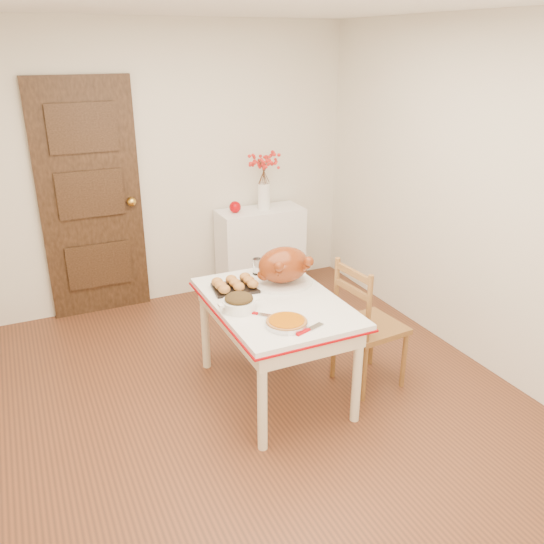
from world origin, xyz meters
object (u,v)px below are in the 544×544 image
sideboard (261,250)px  turkey_platter (284,267)px  chair_oak (370,324)px  kitchen_table (275,347)px  pumpkin_pie (287,322)px

sideboard → turkey_platter: bearing=-108.1°
sideboard → chair_oak: (0.01, -1.86, 0.06)m
chair_oak → kitchen_table: bearing=71.1°
chair_oak → pumpkin_pie: 0.83m
sideboard → turkey_platter: size_ratio=1.92×
sideboard → kitchen_table: size_ratio=0.69×
sideboard → turkey_platter: turkey_platter is taller
kitchen_table → chair_oak: 0.69m
turkey_platter → pumpkin_pie: turkey_platter is taller
kitchen_table → chair_oak: bearing=-14.0°
kitchen_table → turkey_platter: (0.16, 0.20, 0.49)m
sideboard → chair_oak: bearing=-89.6°
turkey_platter → pumpkin_pie: (-0.26, -0.57, -0.11)m
chair_oak → turkey_platter: bearing=49.0°
turkey_platter → pumpkin_pie: bearing=-107.3°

